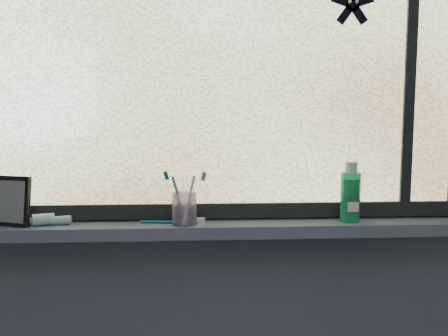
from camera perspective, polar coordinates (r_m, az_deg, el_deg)
name	(u,v)px	position (r m, az deg, el deg)	size (l,w,h in m)	color
wall_back	(227,150)	(1.67, 0.40, 2.07)	(3.00, 0.01, 2.50)	#9EA3A8
windowsill	(229,228)	(1.64, 0.56, -6.91)	(1.62, 0.14, 0.04)	slate
window_pane	(228,64)	(1.65, 0.46, 11.76)	(1.50, 0.01, 1.00)	silver
frame_bottom	(228,210)	(1.67, 0.45, -4.86)	(1.60, 0.03, 0.05)	black
frame_mullion	(410,65)	(1.78, 20.45, 10.96)	(0.04, 0.03, 1.00)	black
starfish_sticker	(353,4)	(1.73, 14.48, 17.64)	(0.15, 0.02, 0.15)	black
vanity_mirror	(12,201)	(1.71, -23.06, -3.49)	(0.13, 0.06, 0.16)	black
toothpaste_tube	(50,219)	(1.68, -19.23, -5.57)	(0.21, 0.04, 0.04)	white
toothbrush_cup	(184,209)	(1.60, -4.56, -4.66)	(0.08, 0.08, 0.10)	#B699CB
toothbrush_lying	(169,221)	(1.62, -6.33, -6.07)	(0.23, 0.02, 0.02)	#0D5C78
mouthwash_bottle	(350,192)	(1.68, 14.25, -2.64)	(0.06, 0.06, 0.16)	#22B065
cream_tube	(350,199)	(1.68, 14.22, -3.45)	(0.04, 0.04, 0.10)	silver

